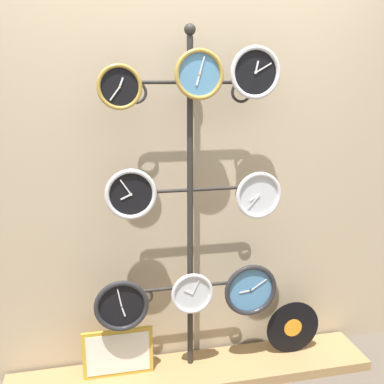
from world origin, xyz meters
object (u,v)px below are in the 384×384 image
(clock_middle_right, at_px, (258,195))
(vinyl_record, at_px, (293,328))
(picture_frame, at_px, (118,353))
(clock_top_center, at_px, (199,74))
(clock_bottom_left, at_px, (121,306))
(clock_top_left, at_px, (119,87))
(clock_middle_left, at_px, (131,194))
(clock_top_right, at_px, (255,73))
(display_stand, at_px, (190,280))
(clock_bottom_center, at_px, (192,293))
(clock_bottom_right, at_px, (250,290))

(clock_middle_right, relative_size, vinyl_record, 0.77)
(vinyl_record, xyz_separation_m, picture_frame, (-1.10, 0.00, -0.03))
(vinyl_record, bearing_deg, clock_top_center, -176.10)
(clock_bottom_left, bearing_deg, clock_top_left, 31.64)
(clock_middle_left, xyz_separation_m, vinyl_record, (1.00, 0.04, -0.94))
(clock_middle_left, bearing_deg, clock_top_left, -175.26)
(clock_top_center, distance_m, clock_bottom_left, 1.32)
(clock_middle_right, xyz_separation_m, clock_bottom_left, (-0.78, 0.01, -0.59))
(clock_top_right, distance_m, clock_middle_right, 0.66)
(clock_top_center, bearing_deg, clock_middle_right, -5.51)
(display_stand, xyz_separation_m, clock_middle_right, (0.37, -0.11, 0.53))
(clock_top_center, bearing_deg, picture_frame, 174.52)
(display_stand, relative_size, clock_middle_left, 7.40)
(clock_top_left, xyz_separation_m, clock_top_right, (0.71, 0.00, 0.07))
(clock_top_left, relative_size, clock_middle_left, 0.83)
(clock_bottom_center, relative_size, clock_bottom_right, 0.76)
(clock_top_right, distance_m, clock_bottom_center, 1.27)
(clock_top_left, distance_m, clock_bottom_left, 1.18)
(clock_top_center, xyz_separation_m, clock_middle_left, (-0.37, -0.00, -0.62))
(clock_middle_left, distance_m, clock_bottom_right, 0.92)
(clock_top_center, bearing_deg, vinyl_record, 3.90)
(clock_bottom_center, xyz_separation_m, picture_frame, (-0.43, 0.08, -0.37))
(picture_frame, bearing_deg, clock_top_right, -3.64)
(clock_middle_right, bearing_deg, clock_top_left, 177.86)
(clock_top_center, distance_m, clock_middle_left, 0.72)
(clock_bottom_left, relative_size, clock_bottom_right, 0.94)
(clock_bottom_center, bearing_deg, picture_frame, 169.77)
(display_stand, distance_m, picture_frame, 0.60)
(clock_bottom_center, bearing_deg, clock_bottom_right, 3.26)
(clock_top_right, xyz_separation_m, clock_bottom_right, (0.01, -0.01, -1.24))
(clock_top_left, bearing_deg, clock_bottom_left, -148.36)
(clock_middle_right, bearing_deg, clock_middle_left, 177.48)
(clock_bottom_left, distance_m, vinyl_record, 1.12)
(clock_bottom_center, bearing_deg, vinyl_record, 6.34)
(display_stand, relative_size, clock_top_left, 8.96)
(clock_top_left, bearing_deg, clock_bottom_center, -4.29)
(clock_top_center, xyz_separation_m, picture_frame, (-0.47, 0.05, -1.58))
(clock_top_center, relative_size, clock_bottom_right, 0.81)
(clock_top_center, bearing_deg, clock_bottom_left, -176.66)
(clock_bottom_right, distance_m, vinyl_record, 0.45)
(clock_top_left, relative_size, clock_bottom_center, 0.93)
(display_stand, relative_size, clock_middle_right, 7.63)
(picture_frame, bearing_deg, clock_top_center, -5.48)
(clock_middle_left, relative_size, picture_frame, 0.68)
(clock_top_left, bearing_deg, clock_top_center, 0.62)
(clock_middle_right, distance_m, clock_bottom_center, 0.67)
(clock_middle_left, xyz_separation_m, picture_frame, (-0.10, 0.05, -0.96))
(clock_bottom_left, height_order, clock_bottom_center, clock_bottom_center)
(clock_bottom_right, xyz_separation_m, picture_frame, (-0.79, 0.06, -0.35))
(display_stand, distance_m, clock_bottom_left, 0.43)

